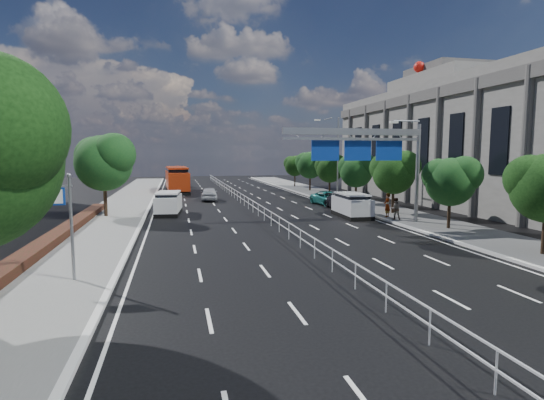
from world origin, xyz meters
name	(u,v)px	position (x,y,z in m)	size (l,w,h in m)	color
ground	(326,267)	(0.00, 0.00, 0.00)	(160.00, 160.00, 0.00)	black
sidewalk_near	(47,283)	(-11.50, 0.00, 0.07)	(5.00, 140.00, 0.14)	slate
sidewalk_far	(539,253)	(11.50, 0.00, 0.07)	(5.00, 140.00, 0.14)	slate
kerb_near	(115,279)	(-9.00, 0.00, 0.07)	(0.25, 140.00, 0.15)	silver
kerb_far	(497,255)	(9.00, 0.00, 0.07)	(0.25, 140.00, 0.15)	silver
median_fence	(245,201)	(0.00, 22.50, 0.53)	(0.05, 85.00, 1.02)	silver
hedge_near	(36,250)	(-13.30, 5.00, 0.36)	(1.00, 36.00, 0.44)	black
toilet_sign	(58,209)	(-10.95, 0.00, 2.94)	(1.62, 0.18, 4.34)	gray
overhead_gantry	(368,146)	(6.74, 10.05, 5.61)	(10.24, 0.38, 7.45)	gray
streetlight_far	(335,153)	(10.50, 26.00, 5.21)	(2.78, 2.40, 9.00)	gray
civic_hall	(467,142)	(23.72, 22.00, 6.27)	(14.40, 36.00, 14.35)	slate
near_tree_back	(104,160)	(-11.94, 17.97, 4.61)	(4.84, 4.51, 6.69)	black
far_tree_c	(451,179)	(11.24, 6.98, 3.43)	(3.52, 3.28, 4.94)	black
far_tree_d	(394,171)	(11.25, 14.48, 3.69)	(3.85, 3.59, 5.34)	black
far_tree_e	(357,169)	(11.25, 21.98, 3.56)	(3.63, 3.38, 5.13)	black
far_tree_f	(330,167)	(11.24, 29.48, 3.49)	(3.52, 3.28, 5.02)	black
far_tree_g	(311,164)	(11.25, 36.98, 3.75)	(3.96, 3.69, 5.45)	black
far_tree_h	(295,165)	(11.24, 44.48, 3.42)	(3.41, 3.18, 4.91)	black
white_minivan	(168,203)	(-7.14, 18.74, 0.94)	(2.33, 4.57, 1.91)	black
red_bus	(177,179)	(-6.35, 40.20, 1.74)	(3.23, 11.26, 3.33)	black
near_car_silver	(209,194)	(-2.96, 28.84, 0.74)	(1.74, 4.32, 1.47)	#A4A5AB
near_car_dark	(181,182)	(-5.72, 48.84, 0.76)	(1.60, 4.58, 1.51)	black
silver_minivan	(352,205)	(7.31, 14.00, 0.94)	(2.10, 4.67, 1.92)	black
parked_car_teal	(329,198)	(8.30, 22.00, 0.66)	(2.18, 4.72, 1.31)	#186E68
parked_car_dark	(340,202)	(8.30, 19.00, 0.64)	(1.79, 4.40, 1.28)	black
pedestrian_a	(387,205)	(9.60, 12.46, 1.08)	(0.68, 0.45, 1.87)	gray
pedestrian_b	(395,209)	(9.60, 11.19, 0.96)	(0.80, 0.62, 1.64)	gray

